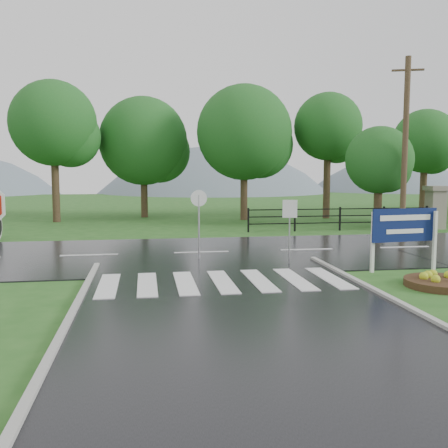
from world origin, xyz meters
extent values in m
plane|color=#26591D|center=(0.00, 0.00, 0.00)|extent=(120.00, 120.00, 0.00)
cube|color=black|center=(0.00, 10.00, 0.00)|extent=(90.00, 8.00, 0.04)
cube|color=silver|center=(-3.00, 5.00, 0.06)|extent=(0.50, 2.80, 0.02)
cube|color=silver|center=(-2.00, 5.00, 0.06)|extent=(0.50, 2.80, 0.02)
cube|color=silver|center=(-1.00, 5.00, 0.06)|extent=(0.50, 2.80, 0.02)
cube|color=silver|center=(0.00, 5.00, 0.06)|extent=(0.50, 2.80, 0.02)
cube|color=silver|center=(1.00, 5.00, 0.06)|extent=(0.50, 2.80, 0.02)
cube|color=silver|center=(2.00, 5.00, 0.06)|extent=(0.50, 2.80, 0.02)
cube|color=silver|center=(3.00, 5.00, 0.06)|extent=(0.50, 2.80, 0.02)
cube|color=gray|center=(13.00, 16.00, 1.00)|extent=(0.80, 0.80, 2.00)
cube|color=#6B6659|center=(13.00, 16.00, 2.12)|extent=(1.00, 1.00, 0.24)
cube|color=black|center=(7.75, 16.00, 0.40)|extent=(9.50, 0.05, 0.05)
cube|color=black|center=(7.75, 16.00, 0.75)|extent=(9.50, 0.05, 0.05)
cube|color=black|center=(7.75, 16.00, 1.10)|extent=(9.50, 0.05, 0.05)
cube|color=black|center=(3.00, 16.00, 0.60)|extent=(0.08, 0.08, 1.20)
cube|color=black|center=(12.50, 16.00, 0.60)|extent=(0.08, 0.08, 1.20)
sphere|color=slate|center=(8.00, 65.00, -17.28)|extent=(48.00, 48.00, 48.00)
sphere|color=slate|center=(36.00, 65.00, -12.96)|extent=(36.00, 36.00, 36.00)
cube|color=silver|center=(4.62, 5.78, 0.90)|extent=(0.10, 0.10, 1.81)
cube|color=silver|center=(6.61, 5.78, 0.90)|extent=(0.10, 0.10, 1.81)
cube|color=#0C184F|center=(5.62, 5.78, 1.40)|extent=(2.16, 0.30, 0.99)
cube|color=white|center=(5.62, 5.74, 1.63)|extent=(1.71, 0.21, 0.16)
cube|color=white|center=(5.62, 5.74, 1.22)|extent=(1.26, 0.16, 0.14)
cylinder|color=#332111|center=(5.60, 3.75, 0.10)|extent=(1.91, 1.91, 0.19)
cube|color=#939399|center=(2.53, 7.33, 0.98)|extent=(0.04, 0.04, 1.97)
cube|color=white|center=(2.53, 7.31, 1.81)|extent=(0.45, 0.14, 0.57)
cylinder|color=#939399|center=(-0.24, 8.69, 1.10)|extent=(0.07, 0.07, 2.21)
cylinder|color=white|center=(-0.24, 8.67, 2.10)|extent=(0.55, 0.08, 0.55)
cylinder|color=#473523|center=(10.88, 15.50, 4.32)|extent=(0.29, 0.29, 8.63)
cube|color=brown|center=(10.88, 15.50, 7.96)|extent=(1.48, 0.59, 0.10)
cylinder|color=#3D2B1C|center=(10.51, 17.50, 1.50)|extent=(0.49, 0.49, 3.01)
sphere|color=#1A531D|center=(10.51, 17.50, 3.61)|extent=(3.63, 3.63, 3.63)
camera|label=1|loc=(-2.02, -7.96, 2.99)|focal=40.00mm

